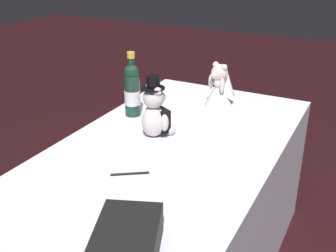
{
  "coord_description": "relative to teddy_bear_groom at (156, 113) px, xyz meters",
  "views": [
    {
      "loc": [
        1.47,
        0.76,
        1.58
      ],
      "look_at": [
        0.0,
        0.0,
        0.84
      ],
      "focal_mm": 44.88,
      "sensor_mm": 36.0,
      "label": 1
    }
  ],
  "objects": [
    {
      "name": "signing_pen",
      "position": [
        0.36,
        0.09,
        -0.11
      ],
      "size": [
        0.1,
        0.14,
        0.01
      ],
      "color": "black",
      "rests_on": "reception_table"
    },
    {
      "name": "guestbook",
      "position": [
        0.07,
        0.3,
        -0.1
      ],
      "size": [
        0.28,
        0.34,
        0.02
      ],
      "primitive_type": "cube",
      "rotation": [
        0.0,
        0.0,
        0.36
      ],
      "color": "white",
      "rests_on": "reception_table"
    },
    {
      "name": "champagne_bottle",
      "position": [
        -0.16,
        -0.22,
        0.03
      ],
      "size": [
        0.08,
        0.08,
        0.33
      ],
      "color": "#1A3628",
      "rests_on": "reception_table"
    },
    {
      "name": "gift_case_black",
      "position": [
        0.76,
        0.32,
        -0.06
      ],
      "size": [
        0.31,
        0.26,
        0.1
      ],
      "color": "black",
      "rests_on": "reception_table"
    },
    {
      "name": "teddy_bear_bride",
      "position": [
        -0.49,
        0.13,
        -0.0
      ],
      "size": [
        0.2,
        0.18,
        0.24
      ],
      "color": "white",
      "rests_on": "reception_table"
    },
    {
      "name": "reception_table",
      "position": [
        0.08,
        0.11,
        -0.48
      ],
      "size": [
        1.71,
        0.92,
        0.74
      ],
      "primitive_type": "cube",
      "color": "white",
      "rests_on": "ground_plane"
    },
    {
      "name": "teddy_bear_groom",
      "position": [
        0.0,
        0.0,
        0.0
      ],
      "size": [
        0.16,
        0.16,
        0.29
      ],
      "color": "silver",
      "rests_on": "reception_table"
    }
  ]
}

